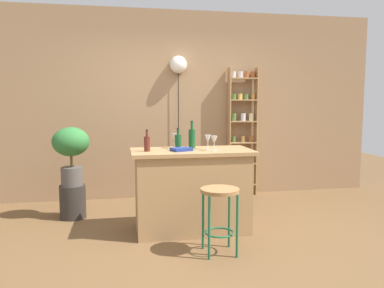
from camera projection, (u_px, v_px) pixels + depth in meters
The scene contains 15 objects.
ground at pixel (197, 239), 4.07m from camera, with size 12.00×12.00×0.00m, color brown.
back_wall at pixel (172, 105), 5.82m from camera, with size 6.40×0.10×2.80m, color #997551.
kitchen_counter at pixel (192, 190), 4.31m from camera, with size 1.34×0.68×0.92m.
bar_stool at pixel (220, 204), 3.65m from camera, with size 0.37×0.37×0.63m.
spice_shelf at pixel (243, 127), 5.91m from camera, with size 0.45×0.15×1.97m.
plant_stool at pixel (73, 202), 4.79m from camera, with size 0.32×0.32×0.42m, color #2D2823.
potted_plant at pixel (71, 149), 4.72m from camera, with size 0.45×0.40×0.73m.
bottle_olive_oil at pixel (147, 143), 4.12m from camera, with size 0.07×0.07×0.23m.
bottle_sauce_amber at pixel (192, 138), 4.41m from camera, with size 0.08×0.08×0.31m.
bottle_wine_red at pixel (178, 141), 4.33m from camera, with size 0.07×0.07×0.24m.
wine_glass_left at pixel (208, 139), 4.28m from camera, with size 0.07×0.07×0.16m.
wine_glass_center at pixel (175, 138), 4.44m from camera, with size 0.07×0.07×0.16m.
wine_glass_right at pixel (214, 140), 4.17m from camera, with size 0.07×0.07×0.16m.
cookbook at pixel (181, 149), 4.16m from camera, with size 0.21×0.15×0.04m, color navy.
pendant_globe_light at pixel (178, 66), 5.66m from camera, with size 0.26×0.26×2.12m.
Camera 1 is at (-0.77, -3.86, 1.46)m, focal length 35.89 mm.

